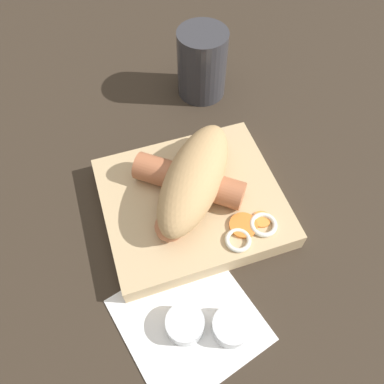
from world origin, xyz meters
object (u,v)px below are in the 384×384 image
Objects in this scene: food_tray at (192,202)px; sausage at (191,180)px; drink_glass at (202,64)px; bread_roll at (195,178)px; condiment_cup_near at (185,325)px; condiment_cup_far at (231,327)px.

sausage reaches higher than food_tray.
sausage is 0.22m from drink_glass.
drink_glass reaches higher than food_tray.
condiment_cup_near is at bearing -112.13° from bread_roll.
sausage is (-0.00, 0.01, -0.01)m from bread_roll.
drink_glass reaches higher than sausage.
drink_glass is at bearing 67.20° from sausage.
condiment_cup_near is 0.40× the size of drink_glass.
sausage is 0.17m from condiment_cup_near.
bread_roll is (0.01, 0.01, 0.05)m from food_tray.
food_tray is at bearing 68.83° from condiment_cup_near.
bread_roll reaches higher than condiment_cup_far.
food_tray is 1.28× the size of bread_roll.
food_tray is at bearing 86.95° from condiment_cup_far.
condiment_cup_near is at bearing 158.83° from condiment_cup_far.
drink_glass is at bearing 68.21° from condiment_cup_near.
sausage reaches higher than condiment_cup_far.
condiment_cup_near is at bearing -111.79° from drink_glass.
bread_roll is 1.21× the size of sausage.
bread_roll reaches higher than condiment_cup_near.
condiment_cup_near is (-0.06, -0.15, -0.05)m from bread_roll.
condiment_cup_far is (-0.01, -0.17, -0.05)m from bread_roll.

